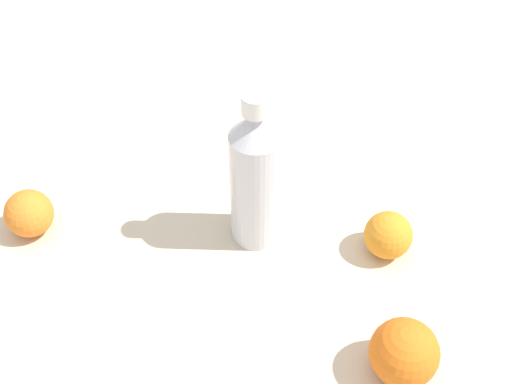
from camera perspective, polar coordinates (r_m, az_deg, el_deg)
ground_plane at (r=0.96m, az=-1.47°, el=-3.19°), size 2.40×2.40×0.00m
water_bottle at (r=0.88m, az=0.00°, el=1.50°), size 0.07×0.07×0.25m
orange_0 at (r=0.93m, az=11.11°, el=-3.60°), size 0.07×0.07×0.07m
orange_1 at (r=0.82m, az=12.41°, el=-13.13°), size 0.08×0.08×0.08m
orange_2 at (r=0.99m, az=-18.65°, el=-1.73°), size 0.07×0.07×0.07m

